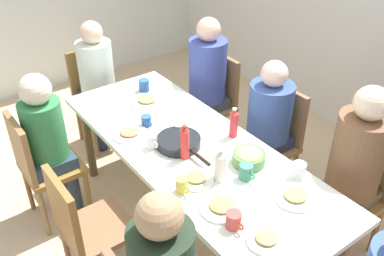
% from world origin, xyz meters
% --- Properties ---
extents(ground_plane, '(6.82, 6.82, 0.00)m').
position_xyz_m(ground_plane, '(0.00, 0.00, 0.00)').
color(ground_plane, '#CAAE87').
extents(dining_table, '(2.24, 0.83, 0.75)m').
position_xyz_m(dining_table, '(0.00, 0.00, 0.67)').
color(dining_table, white).
rests_on(dining_table, ground_plane).
extents(chair_0, '(0.40, 0.40, 0.90)m').
position_xyz_m(chair_0, '(0.00, -0.79, 0.51)').
color(chair_0, brown).
rests_on(chair_0, ground_plane).
extents(chair_2, '(0.40, 0.40, 0.90)m').
position_xyz_m(chair_2, '(0.00, 0.79, 0.51)').
color(chair_2, '#956941').
rests_on(chair_2, ground_plane).
extents(person_2, '(0.33, 0.33, 1.17)m').
position_xyz_m(person_2, '(-0.00, 0.70, 0.71)').
color(person_2, '#343354').
rests_on(person_2, ground_plane).
extents(chair_3, '(0.40, 0.40, 0.90)m').
position_xyz_m(chair_3, '(-0.75, 0.79, 0.51)').
color(chair_3, olive).
rests_on(chair_3, ground_plane).
extents(person_3, '(0.32, 0.32, 1.27)m').
position_xyz_m(person_3, '(-0.75, 0.71, 0.76)').
color(person_3, '#393E49').
rests_on(person_3, ground_plane).
extents(chair_4, '(0.40, 0.40, 0.90)m').
position_xyz_m(chair_4, '(-1.50, 0.00, 0.51)').
color(chair_4, '#955D30').
rests_on(chair_4, ground_plane).
extents(person_4, '(0.31, 0.31, 1.20)m').
position_xyz_m(person_4, '(-1.41, 0.00, 0.72)').
color(person_4, '#233944').
rests_on(person_4, ground_plane).
extents(chair_6, '(0.40, 0.40, 0.90)m').
position_xyz_m(chair_6, '(0.75, 0.79, 0.51)').
color(chair_6, olive).
rests_on(chair_6, ground_plane).
extents(person_6, '(0.33, 0.33, 1.29)m').
position_xyz_m(person_6, '(0.75, 0.71, 0.77)').
color(person_6, brown).
rests_on(person_6, ground_plane).
extents(chair_7, '(0.40, 0.40, 0.90)m').
position_xyz_m(chair_7, '(-0.75, -0.79, 0.51)').
color(chair_7, olive).
rests_on(chair_7, ground_plane).
extents(person_7, '(0.30, 0.30, 1.19)m').
position_xyz_m(person_7, '(-0.75, -0.70, 0.71)').
color(person_7, navy).
rests_on(person_7, ground_plane).
extents(plate_0, '(0.25, 0.25, 0.04)m').
position_xyz_m(plate_0, '(0.56, -0.21, 0.76)').
color(plate_0, white).
rests_on(plate_0, dining_table).
extents(plate_1, '(0.26, 0.26, 0.04)m').
position_xyz_m(plate_1, '(-0.69, 0.08, 0.76)').
color(plate_1, silver).
rests_on(plate_1, dining_table).
extents(plate_2, '(0.24, 0.24, 0.04)m').
position_xyz_m(plate_2, '(-0.37, -0.26, 0.76)').
color(plate_2, white).
rests_on(plate_2, dining_table).
extents(plate_3, '(0.20, 0.20, 0.04)m').
position_xyz_m(plate_3, '(0.87, -0.18, 0.76)').
color(plate_3, silver).
rests_on(plate_3, dining_table).
extents(plate_4, '(0.24, 0.24, 0.04)m').
position_xyz_m(plate_4, '(0.74, 0.17, 0.76)').
color(plate_4, white).
rests_on(plate_4, dining_table).
extents(plate_5, '(0.21, 0.21, 0.04)m').
position_xyz_m(plate_5, '(0.29, -0.18, 0.76)').
color(plate_5, silver).
rests_on(plate_5, dining_table).
extents(bowl_0, '(0.21, 0.21, 0.09)m').
position_xyz_m(bowl_0, '(0.35, 0.18, 0.79)').
color(bowl_0, '#527E45').
rests_on(bowl_0, dining_table).
extents(serving_pan, '(0.47, 0.29, 0.06)m').
position_xyz_m(serving_pan, '(-0.06, -0.06, 0.78)').
color(serving_pan, black).
rests_on(serving_pan, dining_table).
extents(cup_0, '(0.12, 0.08, 0.10)m').
position_xyz_m(cup_0, '(0.44, 0.07, 0.80)').
color(cup_0, '#3D8369').
rests_on(cup_0, dining_table).
extents(cup_1, '(0.11, 0.07, 0.09)m').
position_xyz_m(cup_1, '(-0.15, -0.21, 0.79)').
color(cup_1, white).
rests_on(cup_1, dining_table).
extents(cup_2, '(0.11, 0.07, 0.07)m').
position_xyz_m(cup_2, '(-0.19, 0.03, 0.78)').
color(cup_2, white).
rests_on(cup_2, dining_table).
extents(cup_3, '(0.11, 0.07, 0.08)m').
position_xyz_m(cup_3, '(-0.40, -0.10, 0.79)').
color(cup_3, '#2C5996').
rests_on(cup_3, dining_table).
extents(cup_4, '(0.11, 0.07, 0.09)m').
position_xyz_m(cup_4, '(0.31, -0.30, 0.79)').
color(cup_4, '#EDCE50').
rests_on(cup_4, dining_table).
extents(cup_5, '(0.12, 0.08, 0.09)m').
position_xyz_m(cup_5, '(0.70, -0.25, 0.79)').
color(cup_5, '#D34542').
rests_on(cup_5, dining_table).
extents(cup_6, '(0.12, 0.08, 0.09)m').
position_xyz_m(cup_6, '(-0.86, 0.16, 0.80)').
color(cup_6, '#2B5C98').
rests_on(cup_6, dining_table).
extents(cup_7, '(0.12, 0.08, 0.10)m').
position_xyz_m(cup_7, '(0.62, 0.33, 0.80)').
color(cup_7, white).
rests_on(cup_7, dining_table).
extents(bottle_0, '(0.06, 0.06, 0.24)m').
position_xyz_m(bottle_0, '(0.06, -0.10, 0.86)').
color(bottle_0, red).
rests_on(bottle_0, dining_table).
extents(bottle_1, '(0.06, 0.06, 0.22)m').
position_xyz_m(bottle_1, '(0.06, 0.30, 0.85)').
color(bottle_1, red).
rests_on(bottle_1, dining_table).
extents(bottle_2, '(0.07, 0.07, 0.22)m').
position_xyz_m(bottle_2, '(0.36, -0.06, 0.85)').
color(bottle_2, silver).
rests_on(bottle_2, dining_table).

